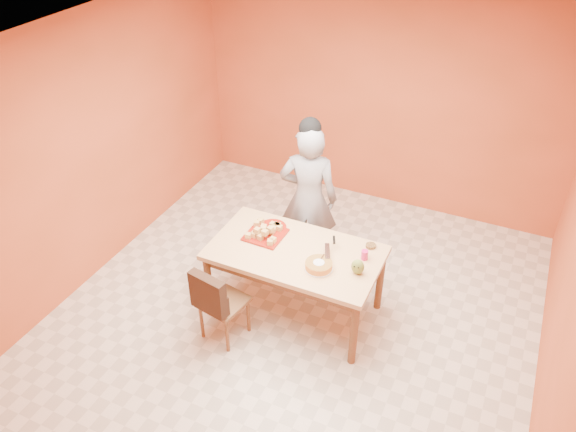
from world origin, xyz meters
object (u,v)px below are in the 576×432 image
at_px(dining_table, 295,259).
at_px(sponge_cake, 319,265).
at_px(dining_chair, 222,301).
at_px(magenta_glass, 365,255).
at_px(egg_ornament, 358,267).
at_px(checker_tin, 371,246).
at_px(pastry_platter, 265,235).
at_px(red_dinner_plate, 272,228).
at_px(person, 308,199).

relative_size(dining_table, sponge_cake, 6.50).
bearing_deg(dining_chair, magenta_glass, 44.49).
distance_m(egg_ornament, checker_tin, 0.41).
distance_m(pastry_platter, red_dinner_plate, 0.14).
bearing_deg(dining_chair, red_dinner_plate, 92.10).
distance_m(dining_table, egg_ornament, 0.65).
relative_size(egg_ornament, magenta_glass, 1.59).
bearing_deg(checker_tin, dining_table, -150.57).
bearing_deg(person, dining_chair, 64.51).
xyz_separation_m(pastry_platter, red_dinner_plate, (0.01, 0.14, -0.00)).
xyz_separation_m(sponge_cake, egg_ornament, (0.33, 0.09, 0.03)).
distance_m(dining_table, sponge_cake, 0.35).
height_order(pastry_platter, egg_ornament, egg_ornament).
xyz_separation_m(dining_chair, egg_ornament, (1.10, 0.53, 0.40)).
height_order(red_dinner_plate, egg_ornament, egg_ornament).
bearing_deg(dining_table, red_dinner_plate, 146.63).
height_order(pastry_platter, sponge_cake, sponge_cake).
height_order(dining_table, sponge_cake, sponge_cake).
height_order(person, sponge_cake, person).
bearing_deg(dining_table, checker_tin, 29.43).
bearing_deg(egg_ornament, red_dinner_plate, -173.38).
xyz_separation_m(person, red_dinner_plate, (-0.16, -0.53, -0.07)).
bearing_deg(dining_chair, checker_tin, 50.88).
distance_m(dining_chair, egg_ornament, 1.28).
bearing_deg(sponge_cake, red_dinner_plate, 149.72).
xyz_separation_m(dining_table, red_dinner_plate, (-0.35, 0.23, 0.10)).
bearing_deg(checker_tin, egg_ornament, -88.98).
distance_m(magenta_glass, checker_tin, 0.20).
bearing_deg(egg_ornament, checker_tin, 114.21).
bearing_deg(egg_ornament, person, 158.23).
relative_size(sponge_cake, checker_tin, 2.56).
relative_size(pastry_platter, sponge_cake, 1.44).
distance_m(sponge_cake, checker_tin, 0.59).
distance_m(person, egg_ornament, 1.16).
relative_size(dining_table, dining_chair, 1.90).
bearing_deg(pastry_platter, checker_tin, 14.61).
bearing_deg(dining_chair, sponge_cake, 40.27).
distance_m(sponge_cake, magenta_glass, 0.45).
bearing_deg(magenta_glass, egg_ornament, -88.15).
relative_size(magenta_glass, checker_tin, 0.96).
bearing_deg(checker_tin, sponge_cake, -123.45).
relative_size(dining_chair, sponge_cake, 3.42).
distance_m(dining_table, person, 0.80).
xyz_separation_m(person, egg_ornament, (0.82, -0.82, -0.00)).
xyz_separation_m(pastry_platter, checker_tin, (0.98, 0.26, 0.00)).
relative_size(egg_ornament, checker_tin, 1.53).
bearing_deg(egg_ornament, sponge_cake, -142.52).
bearing_deg(dining_chair, egg_ornament, 35.84).
bearing_deg(dining_chair, pastry_platter, 91.23).
height_order(red_dinner_plate, magenta_glass, magenta_glass).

